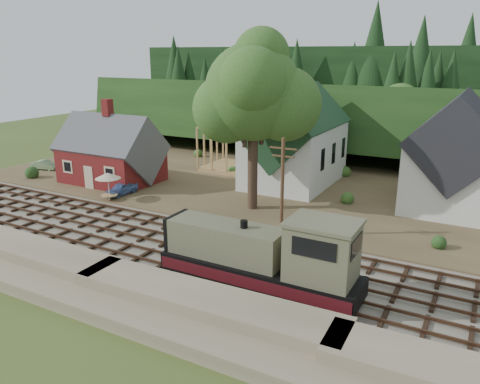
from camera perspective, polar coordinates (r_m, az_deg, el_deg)
The scene contains 17 objects.
ground at distance 36.36m, azimuth -8.61°, elevation -6.30°, with size 140.00×140.00×0.00m, color #384C1E.
embankment at distance 30.73m, azimuth -18.35°, elevation -11.50°, with size 64.00×5.00×1.60m, color #7F7259.
railroad_bed at distance 36.33m, azimuth -8.61°, elevation -6.18°, with size 64.00×11.00×0.16m, color #726B5B.
village_flat at distance 50.93m, azimuth 3.62°, elevation 0.77°, with size 64.00×26.00×0.30m, color brown.
hillside at distance 72.85m, azimuth 11.70°, elevation 5.18°, with size 70.00×28.00×8.00m, color #1E3F19.
ridge at distance 88.06m, azimuth 14.83°, elevation 6.92°, with size 80.00×20.00×12.00m, color black.
depot at distance 53.48m, azimuth -15.43°, elevation 4.35°, with size 10.80×7.41×9.00m.
church at distance 50.53m, azimuth 6.61°, elevation 6.42°, with size 8.40×15.17×13.00m.
farmhouse at distance 46.44m, azimuth 24.87°, elevation 3.68°, with size 8.40×10.80×10.60m.
timber_frame at distance 56.32m, azimuth -0.14°, elevation 5.61°, with size 8.20×6.20×6.99m.
lattice_tower at distance 60.73m, azimuth 2.65°, elevation 12.84°, with size 3.20×3.20×12.12m.
big_tree at distance 41.10m, azimuth 1.88°, elevation 11.28°, with size 10.90×8.40×14.70m.
telegraph_pole_near at distance 35.82m, azimuth 5.17°, elevation 0.68°, with size 2.20×0.28×8.00m.
locomotive at distance 28.49m, azimuth 3.20°, elevation -7.99°, with size 12.48×3.12×4.98m.
car_blue at distance 48.50m, azimuth -14.24°, elevation 0.41°, with size 1.46×3.62×1.23m, color #5472B4.
car_green at distance 61.96m, azimuth -22.70°, elevation 3.05°, with size 1.18×3.38×1.11m, color gray.
patio_set at distance 46.57m, azimuth -15.81°, elevation 1.78°, with size 2.44×2.44×2.72m.
Camera 1 is at (20.60, -26.45, 14.06)m, focal length 35.00 mm.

